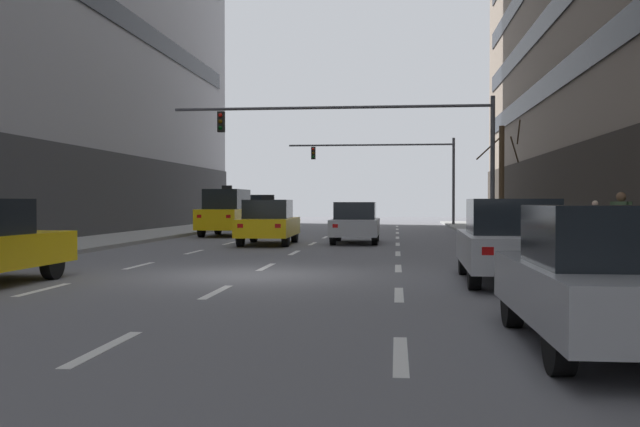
{
  "coord_description": "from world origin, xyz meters",
  "views": [
    {
      "loc": [
        3.28,
        -15.68,
        1.66
      ],
      "look_at": [
        -0.13,
        15.89,
        1.12
      ],
      "focal_mm": 39.95,
      "sensor_mm": 36.0,
      "label": 1
    }
  ],
  "objects_px": {
    "street_tree_0": "(502,177)",
    "pedestrian_1": "(621,222)",
    "car_driving_1": "(356,223)",
    "traffic_signal_1": "(397,162)",
    "car_parked_0": "(605,279)",
    "car_parked_1": "(510,241)",
    "pedestrian_0": "(595,221)",
    "taxi_driving_0": "(269,222)",
    "car_driving_2": "(258,212)",
    "taxi_driving_4": "(227,213)",
    "traffic_signal_0": "(379,135)"
  },
  "relations": [
    {
      "from": "taxi_driving_0",
      "to": "car_driving_1",
      "type": "distance_m",
      "value": 3.52
    },
    {
      "from": "car_driving_2",
      "to": "car_parked_1",
      "type": "xyz_separation_m",
      "value": [
        10.6,
        -27.1,
        -0.18
      ]
    },
    {
      "from": "traffic_signal_0",
      "to": "pedestrian_1",
      "type": "distance_m",
      "value": 12.83
    },
    {
      "from": "traffic_signal_1",
      "to": "street_tree_0",
      "type": "relative_size",
      "value": 2.13
    },
    {
      "from": "traffic_signal_0",
      "to": "pedestrian_0",
      "type": "height_order",
      "value": "traffic_signal_0"
    },
    {
      "from": "car_driving_1",
      "to": "pedestrian_0",
      "type": "distance_m",
      "value": 9.1
    },
    {
      "from": "car_driving_1",
      "to": "car_driving_2",
      "type": "relative_size",
      "value": 1.03
    },
    {
      "from": "car_driving_2",
      "to": "car_parked_0",
      "type": "distance_m",
      "value": 35.37
    },
    {
      "from": "car_driving_2",
      "to": "traffic_signal_0",
      "type": "distance_m",
      "value": 15.7
    },
    {
      "from": "car_parked_0",
      "to": "traffic_signal_0",
      "type": "height_order",
      "value": "traffic_signal_0"
    },
    {
      "from": "car_driving_1",
      "to": "car_parked_1",
      "type": "xyz_separation_m",
      "value": [
        3.94,
        -13.39,
        0.04
      ]
    },
    {
      "from": "car_parked_1",
      "to": "street_tree_0",
      "type": "bearing_deg",
      "value": 82.3
    },
    {
      "from": "taxi_driving_4",
      "to": "traffic_signal_1",
      "type": "height_order",
      "value": "traffic_signal_1"
    },
    {
      "from": "car_parked_1",
      "to": "traffic_signal_0",
      "type": "height_order",
      "value": "traffic_signal_0"
    },
    {
      "from": "street_tree_0",
      "to": "pedestrian_1",
      "type": "relative_size",
      "value": 2.99
    },
    {
      "from": "taxi_driving_0",
      "to": "taxi_driving_4",
      "type": "height_order",
      "value": "taxi_driving_4"
    },
    {
      "from": "traffic_signal_0",
      "to": "traffic_signal_1",
      "type": "height_order",
      "value": "traffic_signal_1"
    },
    {
      "from": "car_parked_1",
      "to": "street_tree_0",
      "type": "relative_size",
      "value": 0.88
    },
    {
      "from": "car_driving_2",
      "to": "street_tree_0",
      "type": "distance_m",
      "value": 15.61
    },
    {
      "from": "traffic_signal_1",
      "to": "pedestrian_0",
      "type": "relative_size",
      "value": 7.17
    },
    {
      "from": "taxi_driving_4",
      "to": "pedestrian_1",
      "type": "distance_m",
      "value": 20.8
    },
    {
      "from": "car_parked_0",
      "to": "pedestrian_1",
      "type": "bearing_deg",
      "value": 72.27
    },
    {
      "from": "car_driving_1",
      "to": "traffic_signal_0",
      "type": "bearing_deg",
      "value": 21.74
    },
    {
      "from": "taxi_driving_0",
      "to": "car_parked_1",
      "type": "relative_size",
      "value": 1.01
    },
    {
      "from": "street_tree_0",
      "to": "pedestrian_1",
      "type": "distance_m",
      "value": 16.06
    },
    {
      "from": "taxi_driving_0",
      "to": "car_driving_1",
      "type": "bearing_deg",
      "value": 21.82
    },
    {
      "from": "taxi_driving_0",
      "to": "traffic_signal_1",
      "type": "height_order",
      "value": "traffic_signal_1"
    },
    {
      "from": "car_driving_1",
      "to": "traffic_signal_1",
      "type": "relative_size",
      "value": 0.39
    },
    {
      "from": "car_driving_1",
      "to": "car_driving_2",
      "type": "distance_m",
      "value": 15.25
    },
    {
      "from": "car_driving_2",
      "to": "pedestrian_1",
      "type": "relative_size",
      "value": 2.43
    },
    {
      "from": "car_parked_0",
      "to": "street_tree_0",
      "type": "relative_size",
      "value": 0.83
    },
    {
      "from": "taxi_driving_0",
      "to": "pedestrian_0",
      "type": "height_order",
      "value": "taxi_driving_0"
    },
    {
      "from": "taxi_driving_0",
      "to": "car_parked_0",
      "type": "distance_m",
      "value": 20.07
    },
    {
      "from": "car_driving_2",
      "to": "pedestrian_0",
      "type": "bearing_deg",
      "value": -50.45
    },
    {
      "from": "taxi_driving_4",
      "to": "car_parked_0",
      "type": "xyz_separation_m",
      "value": [
        10.45,
        -25.38,
        -0.32
      ]
    },
    {
      "from": "traffic_signal_1",
      "to": "pedestrian_1",
      "type": "height_order",
      "value": "traffic_signal_1"
    },
    {
      "from": "taxi_driving_0",
      "to": "pedestrian_1",
      "type": "bearing_deg",
      "value": -41.77
    },
    {
      "from": "street_tree_0",
      "to": "car_driving_1",
      "type": "bearing_deg",
      "value": -139.78
    },
    {
      "from": "car_parked_0",
      "to": "pedestrian_1",
      "type": "relative_size",
      "value": 2.48
    },
    {
      "from": "car_driving_1",
      "to": "pedestrian_0",
      "type": "relative_size",
      "value": 2.81
    },
    {
      "from": "car_driving_1",
      "to": "car_parked_1",
      "type": "bearing_deg",
      "value": -73.62
    },
    {
      "from": "car_driving_1",
      "to": "traffic_signal_1",
      "type": "xyz_separation_m",
      "value": [
        1.68,
        19.68,
        3.47
      ]
    },
    {
      "from": "car_driving_1",
      "to": "car_parked_0",
      "type": "bearing_deg",
      "value": -78.88
    },
    {
      "from": "car_driving_1",
      "to": "pedestrian_1",
      "type": "height_order",
      "value": "pedestrian_1"
    },
    {
      "from": "car_driving_1",
      "to": "car_parked_1",
      "type": "relative_size",
      "value": 0.95
    },
    {
      "from": "taxi_driving_0",
      "to": "car_parked_0",
      "type": "bearing_deg",
      "value": -68.95
    },
    {
      "from": "street_tree_0",
      "to": "pedestrian_0",
      "type": "height_order",
      "value": "street_tree_0"
    },
    {
      "from": "car_parked_1",
      "to": "pedestrian_0",
      "type": "relative_size",
      "value": 2.97
    },
    {
      "from": "car_parked_0",
      "to": "pedestrian_1",
      "type": "xyz_separation_m",
      "value": [
        3.06,
        9.56,
        0.36
      ]
    },
    {
      "from": "taxi_driving_0",
      "to": "taxi_driving_4",
      "type": "bearing_deg",
      "value": 115.99
    }
  ]
}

